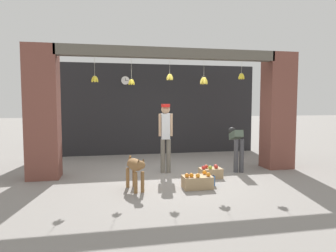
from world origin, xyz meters
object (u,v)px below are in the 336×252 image
(fruit_crate_apples, at_px, (210,172))
(water_bottle, at_px, (213,181))
(worker_stooping, at_px, (236,143))
(wall_clock, at_px, (125,80))
(fruit_crate_oranges, at_px, (197,182))
(shopkeeper, at_px, (166,132))
(dog, at_px, (135,167))

(fruit_crate_apples, bearing_deg, water_bottle, -103.98)
(worker_stooping, bearing_deg, wall_clock, 140.70)
(water_bottle, relative_size, wall_clock, 0.79)
(fruit_crate_oranges, relative_size, wall_clock, 2.05)
(shopkeeper, relative_size, water_bottle, 7.50)
(fruit_crate_oranges, distance_m, wall_clock, 4.93)
(wall_clock, bearing_deg, fruit_crate_apples, -63.39)
(dog, xyz_separation_m, worker_stooping, (2.66, 1.25, 0.25))
(worker_stooping, distance_m, fruit_crate_oranges, 2.05)
(fruit_crate_apples, xyz_separation_m, wall_clock, (-1.72, 3.44, 2.31))
(water_bottle, distance_m, wall_clock, 4.96)
(fruit_crate_oranges, xyz_separation_m, water_bottle, (0.38, 0.11, -0.03))
(fruit_crate_apples, bearing_deg, shopkeeper, 142.68)
(shopkeeper, distance_m, water_bottle, 1.78)
(fruit_crate_apples, relative_size, wall_clock, 1.76)
(water_bottle, bearing_deg, fruit_crate_apples, 76.02)
(shopkeeper, distance_m, wall_clock, 3.20)
(worker_stooping, height_order, water_bottle, worker_stooping)
(dog, distance_m, shopkeeper, 1.68)
(fruit_crate_apples, height_order, water_bottle, fruit_crate_apples)
(fruit_crate_oranges, height_order, fruit_crate_apples, fruit_crate_oranges)
(shopkeeper, distance_m, fruit_crate_apples, 1.44)
(shopkeeper, relative_size, fruit_crate_apples, 3.37)
(shopkeeper, xyz_separation_m, wall_clock, (-0.81, 2.74, 1.44))
(fruit_crate_oranges, xyz_separation_m, fruit_crate_apples, (0.54, 0.75, -0.01))
(dog, distance_m, fruit_crate_apples, 1.91)
(worker_stooping, bearing_deg, fruit_crate_oranges, -128.50)
(dog, xyz_separation_m, water_bottle, (1.61, 0.00, -0.35))
(dog, bearing_deg, shopkeeper, 131.11)
(shopkeeper, height_order, wall_clock, wall_clock)
(dog, height_order, wall_clock, wall_clock)
(worker_stooping, bearing_deg, water_bottle, -122.08)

